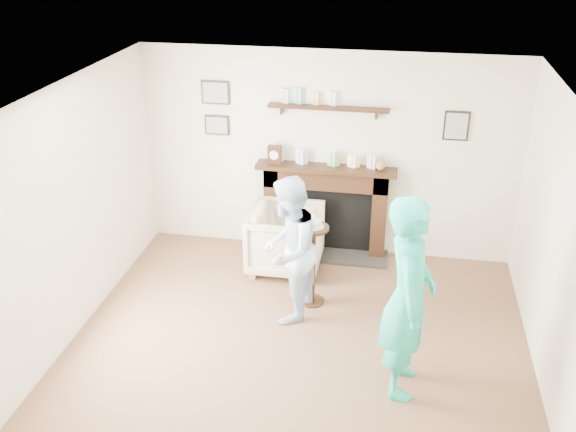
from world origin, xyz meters
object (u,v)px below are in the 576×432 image
object	(u,v)px
armchair	(286,267)
man	(288,314)
woman	(400,384)
pedestal_table	(313,250)

from	to	relation	value
armchair	man	bearing A→B (deg)	-168.34
armchair	woman	size ratio (longest dim) A/B	0.45
woman	armchair	bearing A→B (deg)	36.53
man	woman	distance (m)	1.51
man	woman	xyz separation A→B (m)	(1.20, -0.91, 0.00)
man	woman	size ratio (longest dim) A/B	0.84
man	pedestal_table	xyz separation A→B (m)	(0.21, 0.29, 0.65)
armchair	pedestal_table	size ratio (longest dim) A/B	0.80
armchair	pedestal_table	distance (m)	1.03
pedestal_table	woman	bearing A→B (deg)	-50.71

